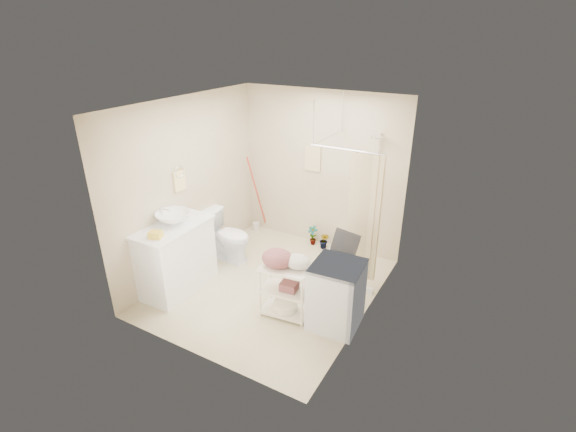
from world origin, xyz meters
name	(u,v)px	position (x,y,z in m)	size (l,w,h in m)	color
floor	(271,286)	(0.00, 0.00, 0.00)	(3.20, 3.20, 0.00)	beige
ceiling	(268,104)	(0.00, 0.00, 2.60)	(2.80, 3.20, 0.04)	silver
wall_back	(321,171)	(0.00, 1.60, 1.30)	(2.80, 0.04, 2.60)	beige
wall_front	(187,257)	(0.00, -1.60, 1.30)	(2.80, 0.04, 2.60)	beige
wall_left	(189,186)	(-1.40, 0.00, 1.30)	(0.04, 3.20, 2.60)	beige
wall_right	(371,227)	(1.40, 0.00, 1.30)	(0.04, 3.20, 2.60)	beige
vanity	(175,257)	(-1.16, -0.67, 0.50)	(0.63, 1.13, 0.99)	white
sink	(173,218)	(-1.16, -0.61, 1.08)	(0.48, 0.48, 0.16)	white
counter_basket	(156,235)	(-1.06, -1.04, 1.04)	(0.16, 0.12, 0.09)	yellow
floor_basket	(170,294)	(-1.08, -0.92, 0.06)	(0.24, 0.18, 0.13)	yellow
toilet	(227,236)	(-1.04, 0.37, 0.40)	(0.45, 0.79, 0.81)	white
mop	(255,194)	(-1.23, 1.46, 0.71)	(0.14, 0.14, 1.42)	#BA3628
potted_plant_a	(313,235)	(-0.05, 1.46, 0.17)	(0.18, 0.12, 0.35)	brown
potted_plant_b	(324,241)	(0.19, 1.42, 0.15)	(0.17, 0.13, 0.30)	brown
hanging_towel	(313,158)	(-0.15, 1.58, 1.50)	(0.28, 0.03, 0.42)	beige
towel_ring	(179,179)	(-1.38, -0.20, 1.47)	(0.04, 0.22, 0.34)	#FFE598
tp_holder	(197,221)	(-1.36, 0.05, 0.72)	(0.08, 0.12, 0.14)	white
shower	(357,207)	(0.85, 1.05, 1.05)	(1.10, 1.10, 2.10)	silver
shampoo_bottle_a	(357,169)	(0.63, 1.54, 1.45)	(0.10, 0.10, 0.27)	silver
shampoo_bottle_b	(360,173)	(0.70, 1.52, 1.41)	(0.08, 0.08, 0.17)	#3D67B8
washing_machine	(336,295)	(1.14, -0.31, 0.43)	(0.59, 0.61, 0.86)	silver
laundry_rack	(285,286)	(0.50, -0.44, 0.42)	(0.61, 0.36, 0.85)	white
ironing_board	(336,272)	(1.02, -0.05, 0.58)	(0.33, 0.10, 1.16)	black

